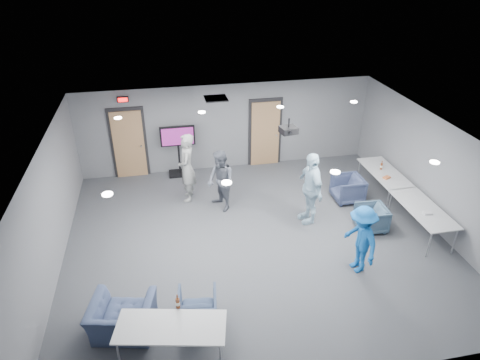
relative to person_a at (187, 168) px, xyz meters
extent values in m
plane|color=#36393E|center=(1.43, -2.23, -0.97)|extent=(9.00, 9.00, 0.00)
plane|color=white|center=(1.43, -2.23, 1.73)|extent=(9.00, 9.00, 0.00)
cube|color=slate|center=(1.43, 1.77, 0.38)|extent=(9.00, 0.02, 2.70)
cube|color=slate|center=(1.43, -6.23, 0.38)|extent=(9.00, 0.02, 2.70)
cube|color=slate|center=(-3.07, -2.23, 0.38)|extent=(0.02, 8.00, 2.70)
cube|color=slate|center=(5.93, -2.23, 0.38)|extent=(0.02, 8.00, 2.70)
cube|color=black|center=(-1.57, 1.74, 0.11)|extent=(1.06, 0.06, 2.24)
cube|color=#9B6E4B|center=(-1.57, 1.70, 0.08)|extent=(0.90, 0.05, 2.10)
cylinder|color=#9A9CA3|center=(-1.22, 1.65, 0.03)|extent=(0.04, 0.10, 0.04)
cube|color=black|center=(2.63, 1.74, 0.11)|extent=(1.06, 0.06, 2.24)
cube|color=#9B6E4B|center=(2.63, 1.70, 0.08)|extent=(0.90, 0.05, 2.10)
cylinder|color=#9A9CA3|center=(2.98, 1.65, 0.03)|extent=(0.04, 0.10, 0.04)
cube|color=black|center=(-1.57, 1.71, 1.48)|extent=(0.32, 0.06, 0.16)
cube|color=#FF0C0C|center=(-1.57, 1.67, 1.48)|extent=(0.26, 0.02, 0.11)
cube|color=black|center=(0.93, 0.57, 1.71)|extent=(0.60, 0.60, 0.03)
cylinder|color=white|center=(-1.57, -4.03, 1.71)|extent=(0.18, 0.18, 0.02)
cylinder|color=white|center=(-1.57, -0.43, 1.71)|extent=(0.18, 0.18, 0.02)
cylinder|color=white|center=(0.43, -4.03, 1.71)|extent=(0.18, 0.18, 0.02)
cylinder|color=white|center=(0.43, -0.43, 1.71)|extent=(0.18, 0.18, 0.02)
cylinder|color=white|center=(2.43, -4.03, 1.71)|extent=(0.18, 0.18, 0.02)
cylinder|color=white|center=(2.43, -0.43, 1.71)|extent=(0.18, 0.18, 0.02)
cylinder|color=white|center=(4.43, -4.03, 1.71)|extent=(0.18, 0.18, 0.02)
cylinder|color=white|center=(4.43, -0.43, 1.71)|extent=(0.18, 0.18, 0.02)
imported|color=gray|center=(0.00, 0.00, 0.00)|extent=(0.55, 0.76, 1.94)
imported|color=#555B67|center=(0.82, -0.68, -0.13)|extent=(0.89, 0.99, 1.68)
imported|color=silver|center=(2.93, -1.68, -0.01)|extent=(0.58, 1.16, 1.92)
imported|color=#1958A3|center=(3.35, -3.72, -0.17)|extent=(0.72, 1.10, 1.59)
imported|color=#363F5D|center=(4.33, -0.95, -0.61)|extent=(0.79, 0.77, 0.72)
imported|color=#3A5165|center=(4.33, -2.37, -0.65)|extent=(0.75, 0.74, 0.65)
imported|color=#384661|center=(-0.25, -4.52, -0.64)|extent=(0.80, 0.82, 0.67)
imported|color=#3D4969|center=(-1.61, -4.54, -0.61)|extent=(1.31, 1.20, 0.72)
cube|color=silver|center=(5.43, -0.87, -0.26)|extent=(0.80, 1.91, 0.03)
cylinder|color=#9A9CA3|center=(5.11, 0.01, -0.62)|extent=(0.04, 0.04, 0.70)
cylinder|color=#9A9CA3|center=(5.11, -1.75, -0.62)|extent=(0.04, 0.04, 0.70)
cylinder|color=#9A9CA3|center=(5.75, 0.01, -0.62)|extent=(0.04, 0.04, 0.70)
cylinder|color=#9A9CA3|center=(5.75, -1.75, -0.62)|extent=(0.04, 0.04, 0.70)
cube|color=silver|center=(5.43, -2.77, -0.26)|extent=(0.81, 1.94, 0.03)
cylinder|color=#9A9CA3|center=(5.10, -1.88, -0.62)|extent=(0.04, 0.04, 0.70)
cylinder|color=#9A9CA3|center=(5.10, -3.66, -0.62)|extent=(0.04, 0.04, 0.70)
cylinder|color=#9A9CA3|center=(5.75, -1.88, -0.62)|extent=(0.04, 0.04, 0.70)
cylinder|color=#9A9CA3|center=(5.75, -3.66, -0.62)|extent=(0.04, 0.04, 0.70)
cube|color=silver|center=(-0.76, -5.23, -0.26)|extent=(1.96, 1.13, 0.03)
cylinder|color=#9A9CA3|center=(0.13, -5.11, -0.62)|extent=(0.04, 0.04, 0.70)
cylinder|color=#9A9CA3|center=(-1.51, -4.76, -0.62)|extent=(0.04, 0.04, 0.70)
cylinder|color=#9A9CA3|center=(0.00, -5.71, -0.62)|extent=(0.04, 0.04, 0.70)
cylinder|color=#9A9CA3|center=(-1.64, -5.35, -0.62)|extent=(0.04, 0.04, 0.70)
cylinder|color=#5D2810|center=(-0.60, -4.84, -0.14)|extent=(0.07, 0.07, 0.20)
cylinder|color=#5D2810|center=(-0.60, -4.84, 0.01)|extent=(0.03, 0.03, 0.09)
cylinder|color=beige|center=(-0.60, -4.84, -0.14)|extent=(0.08, 0.08, 0.07)
cylinder|color=#5D2810|center=(5.40, -0.70, -0.15)|extent=(0.07, 0.07, 0.19)
cylinder|color=#5D2810|center=(5.40, -0.70, -0.01)|extent=(0.02, 0.02, 0.08)
cylinder|color=beige|center=(5.40, -0.70, -0.15)|extent=(0.07, 0.07, 0.06)
cube|color=#CA6332|center=(5.30, -1.21, -0.22)|extent=(0.23, 0.20, 0.04)
cube|color=silver|center=(5.39, -3.01, -0.22)|extent=(0.20, 0.15, 0.04)
cube|color=black|center=(-0.13, 1.52, -0.94)|extent=(0.69, 0.49, 0.06)
cylinder|color=black|center=(-0.13, 1.52, -0.33)|extent=(0.06, 0.06, 1.19)
cube|color=black|center=(-0.13, 1.52, 0.32)|extent=(1.04, 0.07, 0.61)
cube|color=#6D1862|center=(-0.13, 1.47, 0.32)|extent=(0.94, 0.01, 0.53)
cylinder|color=black|center=(2.40, -1.28, 1.61)|extent=(0.04, 0.04, 0.22)
cube|color=black|center=(2.40, -1.28, 1.43)|extent=(0.44, 0.40, 0.16)
cylinder|color=black|center=(2.40, -1.46, 1.43)|extent=(0.08, 0.06, 0.08)
camera|label=1|loc=(-0.61, -10.41, 5.34)|focal=32.00mm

